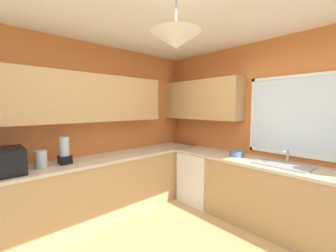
# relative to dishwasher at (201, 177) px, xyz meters

# --- Properties ---
(room_shell) EXTENTS (3.97, 3.94, 2.72)m
(room_shell) POSITION_rel_dishwasher_xyz_m (0.13, -1.01, 1.44)
(room_shell) COLOR #D17238
(room_shell) RESTS_ON ground_plane
(counter_run_left) EXTENTS (0.65, 3.55, 0.91)m
(counter_run_left) POSITION_rel_dishwasher_xyz_m (-0.66, -1.57, 0.02)
(counter_run_left) COLOR tan
(counter_run_left) RESTS_ON ground_plane
(counter_run_back) EXTENTS (3.06, 0.65, 0.91)m
(counter_run_back) POSITION_rel_dishwasher_xyz_m (1.17, 0.03, 0.02)
(counter_run_back) COLOR tan
(counter_run_back) RESTS_ON ground_plane
(dishwasher) EXTENTS (0.60, 0.60, 0.87)m
(dishwasher) POSITION_rel_dishwasher_xyz_m (0.00, 0.00, 0.00)
(dishwasher) COLOR white
(dishwasher) RESTS_ON ground_plane
(microwave) EXTENTS (0.48, 0.36, 0.29)m
(microwave) POSITION_rel_dishwasher_xyz_m (-0.66, -2.67, 0.62)
(microwave) COLOR black
(microwave) RESTS_ON counter_run_left
(kettle) EXTENTS (0.14, 0.14, 0.22)m
(kettle) POSITION_rel_dishwasher_xyz_m (-0.64, -2.32, 0.59)
(kettle) COLOR #B7B7BC
(kettle) RESTS_ON counter_run_left
(sink_assembly) EXTENTS (0.66, 0.40, 0.19)m
(sink_assembly) POSITION_rel_dishwasher_xyz_m (1.32, 0.04, 0.49)
(sink_assembly) COLOR #9EA0A5
(sink_assembly) RESTS_ON counter_run_back
(bowl) EXTENTS (0.21, 0.21, 0.09)m
(bowl) POSITION_rel_dishwasher_xyz_m (0.66, 0.03, 0.52)
(bowl) COLOR #4C7099
(bowl) RESTS_ON counter_run_back
(blender_appliance) EXTENTS (0.15, 0.15, 0.36)m
(blender_appliance) POSITION_rel_dishwasher_xyz_m (-0.66, -2.04, 0.64)
(blender_appliance) COLOR black
(blender_appliance) RESTS_ON counter_run_left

